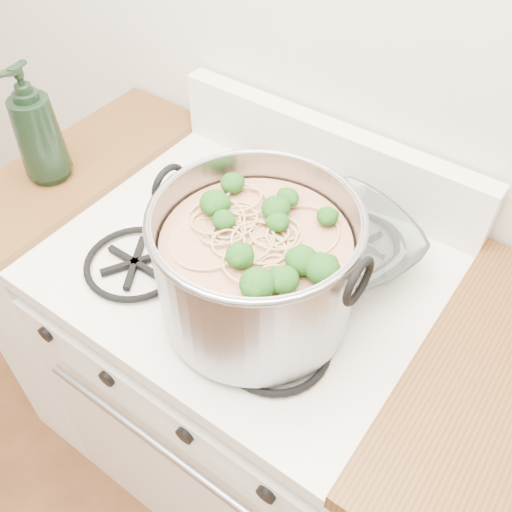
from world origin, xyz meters
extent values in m
cube|color=white|center=(0.00, 1.27, 0.41)|extent=(0.76, 0.65, 0.81)
cube|color=white|center=(0.00, 1.27, 0.88)|extent=(0.76, 0.65, 0.04)
cube|color=black|center=(0.00, 0.95, 0.42)|extent=(0.58, 0.02, 0.46)
cube|color=black|center=(0.00, 1.27, 0.91)|extent=(0.60, 0.56, 0.02)
cylinder|color=black|center=(-0.28, 0.95, 0.78)|extent=(0.04, 0.03, 0.04)
cylinder|color=black|center=(-0.10, 0.95, 0.78)|extent=(0.04, 0.03, 0.04)
cylinder|color=black|center=(0.10, 0.95, 0.78)|extent=(0.04, 0.03, 0.04)
cylinder|color=black|center=(0.28, 0.95, 0.78)|extent=(0.04, 0.03, 0.04)
cube|color=silver|center=(-0.51, 1.27, 0.44)|extent=(0.25, 0.65, 0.88)
cube|color=#553114|center=(-0.51, 1.27, 0.90)|extent=(0.25, 0.65, 0.04)
cylinder|color=gray|center=(0.10, 1.16, 1.04)|extent=(0.34, 0.34, 0.23)
torus|color=gray|center=(0.10, 1.16, 1.15)|extent=(0.35, 0.35, 0.01)
torus|color=black|center=(-0.09, 1.16, 1.12)|extent=(0.01, 0.08, 0.08)
torus|color=black|center=(0.28, 1.16, 1.12)|extent=(0.01, 0.08, 0.08)
cylinder|color=#AB7450|center=(0.10, 1.16, 1.01)|extent=(0.32, 0.32, 0.17)
sphere|color=#1C4D14|center=(0.10, 1.16, 1.12)|extent=(0.04, 0.04, 0.04)
sphere|color=#1C4D14|center=(0.10, 1.16, 1.12)|extent=(0.04, 0.04, 0.04)
sphere|color=#1C4D14|center=(0.10, 1.16, 1.12)|extent=(0.04, 0.04, 0.04)
sphere|color=#1C4D14|center=(0.10, 1.16, 1.12)|extent=(0.04, 0.04, 0.04)
sphere|color=#1C4D14|center=(0.10, 1.16, 1.12)|extent=(0.04, 0.04, 0.04)
sphere|color=#1C4D14|center=(0.10, 1.16, 1.12)|extent=(0.04, 0.04, 0.04)
sphere|color=#1C4D14|center=(0.10, 1.16, 1.12)|extent=(0.04, 0.04, 0.04)
sphere|color=#1C4D14|center=(0.10, 1.16, 1.12)|extent=(0.04, 0.04, 0.04)
sphere|color=#1C4D14|center=(0.10, 1.16, 1.12)|extent=(0.04, 0.04, 0.04)
sphere|color=#1C4D14|center=(0.10, 1.16, 1.12)|extent=(0.04, 0.04, 0.04)
sphere|color=#1C4D14|center=(0.10, 1.16, 1.12)|extent=(0.04, 0.04, 0.04)
sphere|color=#1C4D14|center=(0.10, 1.16, 1.12)|extent=(0.04, 0.04, 0.04)
sphere|color=#1C4D14|center=(0.10, 1.16, 1.12)|extent=(0.04, 0.04, 0.04)
imported|color=white|center=(0.15, 1.36, 0.94)|extent=(0.15, 0.15, 0.03)
imported|color=black|center=(-0.51, 1.20, 1.06)|extent=(0.11, 0.11, 0.28)
camera|label=1|loc=(0.48, 0.63, 1.75)|focal=40.00mm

